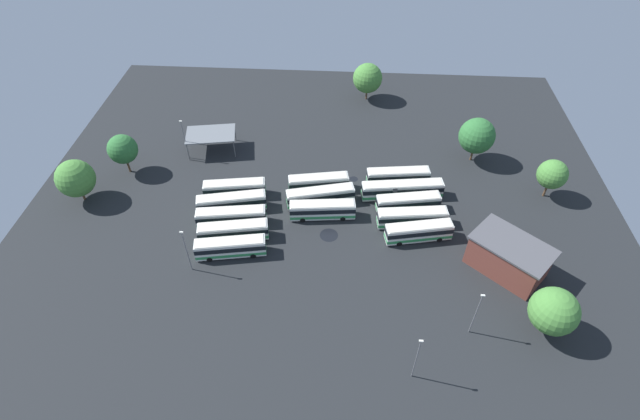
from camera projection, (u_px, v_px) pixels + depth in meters
ground_plane at (322, 217)px, 89.93m from camera, size 113.70×113.70×0.00m
bus_row0_slot0 at (231, 247)px, 81.85m from camera, size 12.32×4.55×3.54m
bus_row0_slot1 at (233, 231)px, 84.59m from camera, size 12.59×4.63×3.54m
bus_row0_slot2 at (231, 217)px, 87.23m from camera, size 12.85×4.28×3.54m
bus_row0_slot3 at (232, 202)px, 90.01m from camera, size 13.16×5.16×3.54m
bus_row0_slot4 at (235, 189)px, 92.82m from camera, size 12.14×4.30×3.54m
bus_row1_slot2 at (322, 210)px, 88.55m from camera, size 12.34×3.79×3.54m
bus_row1_slot3 at (320, 196)px, 91.29m from camera, size 13.23×5.55×3.54m
bus_row1_slot4 at (319, 183)px, 94.06m from camera, size 12.04×4.54×3.54m
bus_row2_slot0 at (419, 232)px, 84.52m from camera, size 12.15×4.80×3.54m
bus_row2_slot1 at (412, 217)px, 87.11m from camera, size 12.91×4.00×3.54m
bus_row2_slot2 at (408, 203)px, 89.93m from camera, size 12.24×4.54×3.54m
bus_row2_slot3 at (402, 190)px, 92.64m from camera, size 15.99×4.61×3.54m
bus_row2_slot4 at (398, 176)px, 95.49m from camera, size 12.65×4.01×3.54m
depot_building at (509, 256)px, 78.72m from camera, size 14.47×14.00×6.23m
maintenance_shelter at (211, 134)px, 102.14m from camera, size 11.36×8.40×4.31m
lamp_post_near_entrance at (417, 358)px, 63.43m from camera, size 0.56×0.28×9.38m
lamp_post_mid_lot at (186, 250)px, 77.26m from camera, size 0.56×0.28×9.24m
lamp_post_by_building at (476, 313)px, 68.56m from camera, size 0.56×0.28×9.29m
lamp_post_far_corner at (185, 138)px, 99.39m from camera, size 0.56×0.28×9.38m
tree_west_edge at (552, 174)px, 90.41m from camera, size 5.67×5.67×8.28m
tree_east_edge at (123, 149)px, 95.64m from camera, size 5.95×5.95×8.70m
tree_northeast at (368, 78)px, 116.44m from camera, size 7.16×7.16×9.31m
tree_north_edge at (75, 178)px, 89.81m from camera, size 7.20×7.20×8.86m
tree_south_edge at (554, 311)px, 68.48m from camera, size 7.07×7.07×8.82m
tree_northwest at (477, 136)px, 98.18m from camera, size 7.41×7.41×9.88m
puddle_back_corner at (329, 235)px, 86.46m from camera, size 3.33×3.33×0.01m
puddle_centre_drain at (354, 179)px, 97.81m from camera, size 1.73×1.73×0.01m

